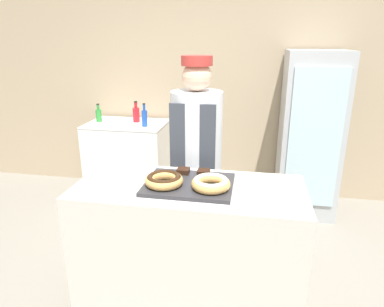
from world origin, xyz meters
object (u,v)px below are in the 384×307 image
(beverage_fridge, at_px, (309,135))
(chest_freezer, at_px, (129,159))
(bottle_red, at_px, (136,114))
(bottle_blue, at_px, (145,118))
(donut_chocolate_glaze, at_px, (164,180))
(serving_tray, at_px, (189,184))
(donut_light_glaze, at_px, (211,183))
(brownie_back_left, at_px, (183,171))
(baker_person, at_px, (196,160))
(bottle_green, at_px, (99,115))
(brownie_back_right, at_px, (203,172))

(beverage_fridge, xyz_separation_m, chest_freezer, (-2.03, 0.01, -0.41))
(bottle_red, height_order, bottle_blue, bottle_blue)
(donut_chocolate_glaze, xyz_separation_m, bottle_blue, (-0.67, 1.69, -0.01))
(chest_freezer, bearing_deg, donut_chocolate_glaze, -62.88)
(donut_chocolate_glaze, xyz_separation_m, chest_freezer, (-0.93, 1.81, -0.56))
(serving_tray, relative_size, donut_light_glaze, 2.32)
(beverage_fridge, relative_size, chest_freezer, 1.90)
(brownie_back_left, relative_size, baker_person, 0.05)
(donut_chocolate_glaze, distance_m, baker_person, 0.73)
(beverage_fridge, xyz_separation_m, bottle_green, (-2.37, 0.02, 0.12))
(donut_chocolate_glaze, distance_m, donut_light_glaze, 0.28)
(brownie_back_right, relative_size, chest_freezer, 0.09)
(donut_light_glaze, bearing_deg, donut_chocolate_glaze, 180.00)
(brownie_back_left, height_order, chest_freezer, brownie_back_left)
(bottle_red, bearing_deg, baker_person, -52.18)
(donut_light_glaze, xyz_separation_m, brownie_back_right, (-0.07, 0.21, -0.02))
(donut_light_glaze, bearing_deg, bottle_blue, 119.39)
(chest_freezer, relative_size, bottle_green, 4.31)
(brownie_back_left, height_order, baker_person, baker_person)
(brownie_back_left, xyz_separation_m, bottle_blue, (-0.74, 1.48, 0.00))
(donut_chocolate_glaze, relative_size, donut_light_glaze, 1.00)
(donut_light_glaze, height_order, baker_person, baker_person)
(serving_tray, distance_m, beverage_fridge, 1.99)
(brownie_back_left, distance_m, chest_freezer, 1.96)
(beverage_fridge, relative_size, bottle_red, 7.07)
(baker_person, distance_m, beverage_fridge, 1.50)
(chest_freezer, bearing_deg, brownie_back_left, -57.96)
(brownie_back_right, distance_m, beverage_fridge, 1.83)
(brownie_back_right, bearing_deg, bottle_red, 121.87)
(baker_person, bearing_deg, donut_chocolate_glaze, -96.11)
(brownie_back_right, relative_size, bottle_red, 0.32)
(brownie_back_right, distance_m, chest_freezer, 2.04)
(chest_freezer, bearing_deg, beverage_fridge, -0.19)
(donut_light_glaze, bearing_deg, brownie_back_left, 135.03)
(brownie_back_left, height_order, bottle_red, bottle_red)
(bottle_green, bearing_deg, chest_freezer, -1.91)
(bottle_green, xyz_separation_m, bottle_blue, (0.60, -0.13, 0.02))
(donut_chocolate_glaze, relative_size, bottle_red, 0.95)
(bottle_red, bearing_deg, brownie_back_left, -61.58)
(donut_chocolate_glaze, height_order, baker_person, baker_person)
(brownie_back_left, relative_size, chest_freezer, 0.09)
(donut_light_glaze, height_order, beverage_fridge, beverage_fridge)
(donut_chocolate_glaze, xyz_separation_m, baker_person, (0.08, 0.71, -0.12))
(serving_tray, bearing_deg, baker_person, 95.74)
(serving_tray, xyz_separation_m, donut_light_glaze, (0.14, -0.06, 0.05))
(bottle_blue, bearing_deg, baker_person, -52.67)
(baker_person, relative_size, bottle_red, 7.02)
(donut_light_glaze, xyz_separation_m, bottle_green, (-1.55, 1.82, -0.03))
(bottle_red, xyz_separation_m, bottle_blue, (0.16, -0.19, 0.01))
(baker_person, relative_size, chest_freezer, 1.88)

